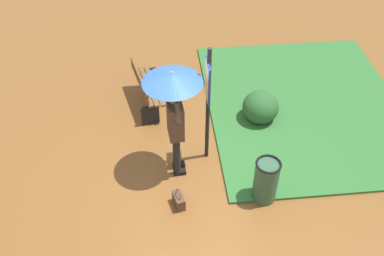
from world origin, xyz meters
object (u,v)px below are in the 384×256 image
(info_sign_post, at_px, (208,94))
(trash_bin, at_px, (266,181))
(park_bench, at_px, (147,88))
(person_with_umbrella, at_px, (174,99))
(handbag, at_px, (179,200))

(info_sign_post, height_order, trash_bin, info_sign_post)
(park_bench, bearing_deg, person_with_umbrella, -166.25)
(info_sign_post, relative_size, handbag, 6.22)
(info_sign_post, xyz_separation_m, trash_bin, (-1.07, -0.84, -1.03))
(info_sign_post, distance_m, handbag, 1.81)
(person_with_umbrella, relative_size, handbag, 5.53)
(handbag, bearing_deg, trash_bin, -89.03)
(park_bench, relative_size, trash_bin, 1.70)
(info_sign_post, bearing_deg, park_bench, 32.05)
(info_sign_post, xyz_separation_m, handbag, (-1.10, 0.59, -1.32))
(trash_bin, bearing_deg, handbag, 90.97)
(info_sign_post, bearing_deg, person_with_umbrella, 112.19)
(trash_bin, bearing_deg, info_sign_post, 38.00)
(person_with_umbrella, bearing_deg, trash_bin, -120.85)
(person_with_umbrella, bearing_deg, info_sign_post, -67.81)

